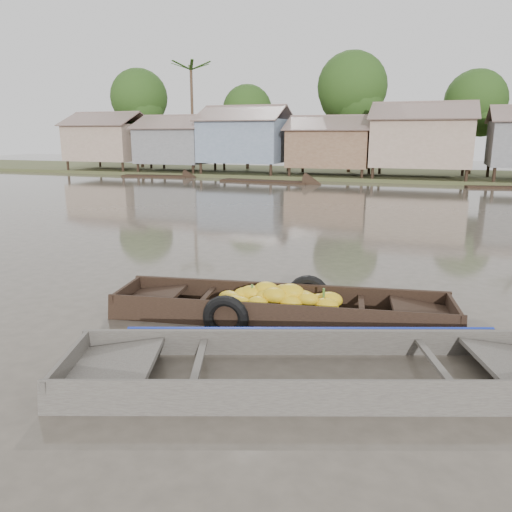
% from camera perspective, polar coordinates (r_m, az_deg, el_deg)
% --- Properties ---
extents(ground, '(120.00, 120.00, 0.00)m').
position_cam_1_polar(ground, '(9.00, -4.12, -7.18)').
color(ground, '#463F36').
rests_on(ground, ground).
extents(riverbank, '(120.00, 12.47, 10.22)m').
position_cam_1_polar(riverbank, '(39.56, 19.29, 12.82)').
color(riverbank, '#384723').
rests_on(riverbank, ground).
extents(banana_boat, '(6.21, 2.40, 0.86)m').
position_cam_1_polar(banana_boat, '(9.06, 2.40, -5.75)').
color(banana_boat, black).
rests_on(banana_boat, ground).
extents(viewer_boat, '(6.94, 3.87, 0.54)m').
position_cam_1_polar(viewer_boat, '(6.92, 7.11, -13.60)').
color(viewer_boat, '#3D3734').
rests_on(viewer_boat, ground).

